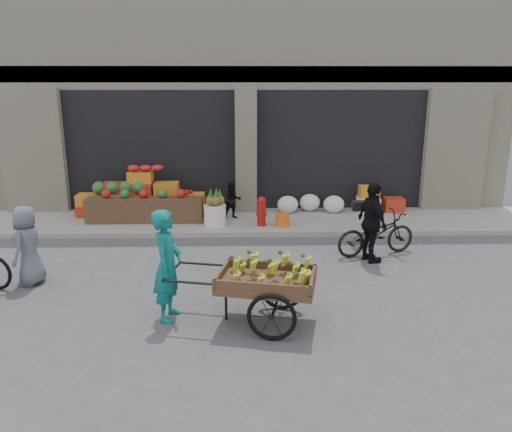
{
  "coord_description": "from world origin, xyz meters",
  "views": [
    {
      "loc": [
        -0.06,
        -7.82,
        3.49
      ],
      "look_at": [
        0.16,
        0.85,
        1.1
      ],
      "focal_mm": 35.0,
      "sensor_mm": 36.0,
      "label": 1
    }
  ],
  "objects_px": {
    "pineapple_bin": "(215,215)",
    "bicycle": "(376,233)",
    "banana_cart": "(263,278)",
    "vendor_grey": "(28,246)",
    "cyclist": "(372,222)",
    "fire_hydrant": "(261,210)",
    "seated_person": "(232,200)",
    "vendor_woman": "(167,265)",
    "orange_bucket": "(283,220)"
  },
  "relations": [
    {
      "from": "pineapple_bin",
      "to": "orange_bucket",
      "type": "xyz_separation_m",
      "value": [
        1.6,
        -0.1,
        -0.1
      ]
    },
    {
      "from": "vendor_grey",
      "to": "bicycle",
      "type": "xyz_separation_m",
      "value": [
        6.43,
        1.35,
        -0.25
      ]
    },
    {
      "from": "fire_hydrant",
      "to": "cyclist",
      "type": "height_order",
      "value": "cyclist"
    },
    {
      "from": "cyclist",
      "to": "banana_cart",
      "type": "bearing_deg",
      "value": 122.26
    },
    {
      "from": "seated_person",
      "to": "bicycle",
      "type": "distance_m",
      "value": 3.82
    },
    {
      "from": "pineapple_bin",
      "to": "seated_person",
      "type": "relative_size",
      "value": 0.56
    },
    {
      "from": "bicycle",
      "to": "cyclist",
      "type": "relative_size",
      "value": 1.07
    },
    {
      "from": "bicycle",
      "to": "cyclist",
      "type": "xyz_separation_m",
      "value": [
        -0.2,
        -0.4,
        0.35
      ]
    },
    {
      "from": "fire_hydrant",
      "to": "pineapple_bin",
      "type": "bearing_deg",
      "value": 177.4
    },
    {
      "from": "orange_bucket",
      "to": "bicycle",
      "type": "relative_size",
      "value": 0.19
    },
    {
      "from": "seated_person",
      "to": "bicycle",
      "type": "bearing_deg",
      "value": -48.85
    },
    {
      "from": "vendor_woman",
      "to": "orange_bucket",
      "type": "bearing_deg",
      "value": -16.88
    },
    {
      "from": "pineapple_bin",
      "to": "seated_person",
      "type": "height_order",
      "value": "seated_person"
    },
    {
      "from": "seated_person",
      "to": "fire_hydrant",
      "type": "bearing_deg",
      "value": -52.88
    },
    {
      "from": "vendor_woman",
      "to": "bicycle",
      "type": "xyz_separation_m",
      "value": [
        3.82,
        2.73,
        -0.4
      ]
    },
    {
      "from": "banana_cart",
      "to": "cyclist",
      "type": "xyz_separation_m",
      "value": [
        2.22,
        2.52,
        0.09
      ]
    },
    {
      "from": "fire_hydrant",
      "to": "cyclist",
      "type": "relative_size",
      "value": 0.44
    },
    {
      "from": "vendor_grey",
      "to": "cyclist",
      "type": "relative_size",
      "value": 0.88
    },
    {
      "from": "seated_person",
      "to": "vendor_woman",
      "type": "xyz_separation_m",
      "value": [
        -0.84,
        -5.12,
        0.26
      ]
    },
    {
      "from": "vendor_woman",
      "to": "cyclist",
      "type": "bearing_deg",
      "value": -49.33
    },
    {
      "from": "pineapple_bin",
      "to": "seated_person",
      "type": "distance_m",
      "value": 0.75
    },
    {
      "from": "vendor_woman",
      "to": "vendor_grey",
      "type": "xyz_separation_m",
      "value": [
        -2.62,
        1.38,
        -0.14
      ]
    },
    {
      "from": "fire_hydrant",
      "to": "vendor_grey",
      "type": "xyz_separation_m",
      "value": [
        -4.16,
        -3.1,
        0.2
      ]
    },
    {
      "from": "vendor_grey",
      "to": "cyclist",
      "type": "bearing_deg",
      "value": 107.09
    },
    {
      "from": "seated_person",
      "to": "cyclist",
      "type": "xyz_separation_m",
      "value": [
        2.77,
        -2.8,
        0.22
      ]
    },
    {
      "from": "vendor_grey",
      "to": "bicycle",
      "type": "bearing_deg",
      "value": 110.27
    },
    {
      "from": "pineapple_bin",
      "to": "banana_cart",
      "type": "bearing_deg",
      "value": -78.51
    },
    {
      "from": "pineapple_bin",
      "to": "cyclist",
      "type": "height_order",
      "value": "cyclist"
    },
    {
      "from": "pineapple_bin",
      "to": "fire_hydrant",
      "type": "bearing_deg",
      "value": -2.6
    },
    {
      "from": "fire_hydrant",
      "to": "vendor_woman",
      "type": "xyz_separation_m",
      "value": [
        -1.54,
        -4.47,
        0.34
      ]
    },
    {
      "from": "seated_person",
      "to": "vendor_grey",
      "type": "height_order",
      "value": "vendor_grey"
    },
    {
      "from": "pineapple_bin",
      "to": "vendor_grey",
      "type": "relative_size",
      "value": 0.37
    },
    {
      "from": "vendor_woman",
      "to": "pineapple_bin",
      "type": "bearing_deg",
      "value": 2.31
    },
    {
      "from": "seated_person",
      "to": "cyclist",
      "type": "bearing_deg",
      "value": -55.22
    },
    {
      "from": "banana_cart",
      "to": "vendor_woman",
      "type": "height_order",
      "value": "vendor_woman"
    },
    {
      "from": "fire_hydrant",
      "to": "banana_cart",
      "type": "xyz_separation_m",
      "value": [
        -0.14,
        -4.67,
        0.21
      ]
    },
    {
      "from": "fire_hydrant",
      "to": "orange_bucket",
      "type": "height_order",
      "value": "fire_hydrant"
    },
    {
      "from": "bicycle",
      "to": "vendor_grey",
      "type": "bearing_deg",
      "value": 85.43
    },
    {
      "from": "seated_person",
      "to": "vendor_woman",
      "type": "height_order",
      "value": "vendor_woman"
    },
    {
      "from": "banana_cart",
      "to": "vendor_woman",
      "type": "xyz_separation_m",
      "value": [
        -1.4,
        0.19,
        0.13
      ]
    },
    {
      "from": "fire_hydrant",
      "to": "seated_person",
      "type": "distance_m",
      "value": 0.96
    },
    {
      "from": "banana_cart",
      "to": "vendor_woman",
      "type": "distance_m",
      "value": 1.42
    },
    {
      "from": "vendor_grey",
      "to": "bicycle",
      "type": "height_order",
      "value": "vendor_grey"
    },
    {
      "from": "vendor_woman",
      "to": "bicycle",
      "type": "relative_size",
      "value": 0.99
    },
    {
      "from": "banana_cart",
      "to": "seated_person",
      "type": "bearing_deg",
      "value": 107.97
    },
    {
      "from": "bicycle",
      "to": "cyclist",
      "type": "height_order",
      "value": "cyclist"
    },
    {
      "from": "pineapple_bin",
      "to": "fire_hydrant",
      "type": "xyz_separation_m",
      "value": [
        1.1,
        -0.05,
        0.13
      ]
    },
    {
      "from": "bicycle",
      "to": "cyclist",
      "type": "distance_m",
      "value": 0.57
    },
    {
      "from": "banana_cart",
      "to": "bicycle",
      "type": "height_order",
      "value": "banana_cart"
    },
    {
      "from": "pineapple_bin",
      "to": "bicycle",
      "type": "distance_m",
      "value": 3.82
    }
  ]
}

